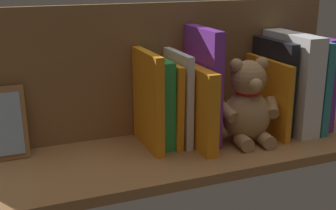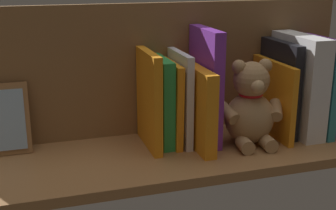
% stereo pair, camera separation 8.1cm
% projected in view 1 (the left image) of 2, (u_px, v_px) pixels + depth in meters
% --- Properties ---
extents(ground_plane, '(0.99, 0.31, 0.02)m').
position_uv_depth(ground_plane, '(168.00, 154.00, 1.05)').
color(ground_plane, '#9E6B3D').
extents(shelf_back_panel, '(0.99, 0.02, 0.32)m').
position_uv_depth(shelf_back_panel, '(148.00, 70.00, 1.11)').
color(shelf_back_panel, olive).
rests_on(shelf_back_panel, ground_plane).
extents(book_0, '(0.04, 0.17, 0.23)m').
position_uv_depth(book_0, '(310.00, 80.00, 1.19)').
color(book_0, purple).
rests_on(book_0, ground_plane).
extents(book_1, '(0.02, 0.19, 0.23)m').
position_uv_depth(book_1, '(304.00, 83.00, 1.17)').
color(book_1, teal).
rests_on(book_1, ground_plane).
extents(dictionary_thick_white, '(0.05, 0.19, 0.25)m').
position_uv_depth(dictionary_thick_white, '(290.00, 82.00, 1.15)').
color(dictionary_thick_white, white).
rests_on(dictionary_thick_white, ground_plane).
extents(book_2, '(0.02, 0.17, 0.23)m').
position_uv_depth(book_2, '(272.00, 85.00, 1.15)').
color(book_2, black).
rests_on(book_2, ground_plane).
extents(book_3, '(0.01, 0.19, 0.19)m').
position_uv_depth(book_3, '(267.00, 96.00, 1.14)').
color(book_3, orange).
rests_on(book_3, ground_plane).
extents(teddy_bear, '(0.16, 0.14, 0.20)m').
position_uv_depth(teddy_bear, '(247.00, 105.00, 1.07)').
color(teddy_bear, tan).
rests_on(teddy_bear, ground_plane).
extents(book_4, '(0.03, 0.16, 0.27)m').
position_uv_depth(book_4, '(202.00, 85.00, 1.08)').
color(book_4, purple).
rests_on(book_4, ground_plane).
extents(book_5, '(0.03, 0.20, 0.19)m').
position_uv_depth(book_5, '(194.00, 105.00, 1.06)').
color(book_5, orange).
rests_on(book_5, ground_plane).
extents(book_6, '(0.02, 0.15, 0.22)m').
position_uv_depth(book_6, '(178.00, 97.00, 1.07)').
color(book_6, silver).
rests_on(book_6, ground_plane).
extents(book_7, '(0.02, 0.14, 0.19)m').
position_uv_depth(book_7, '(169.00, 103.00, 1.07)').
color(book_7, orange).
rests_on(book_7, ground_plane).
extents(book_8, '(0.03, 0.14, 0.20)m').
position_uv_depth(book_8, '(158.00, 101.00, 1.06)').
color(book_8, green).
rests_on(book_8, ground_plane).
extents(book_9, '(0.02, 0.16, 0.22)m').
position_uv_depth(book_9, '(148.00, 100.00, 1.03)').
color(book_9, orange).
rests_on(book_9, ground_plane).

